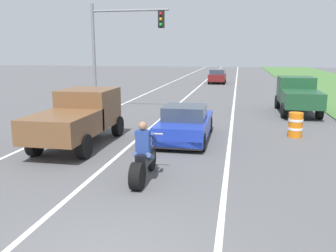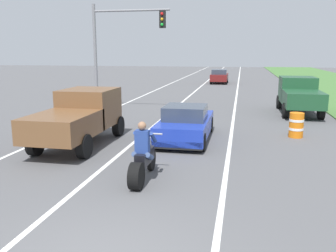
{
  "view_description": "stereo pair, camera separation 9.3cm",
  "coord_description": "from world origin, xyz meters",
  "px_view_note": "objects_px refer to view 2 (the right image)",
  "views": [
    {
      "loc": [
        2.04,
        -4.83,
        3.39
      ],
      "look_at": [
        -0.17,
        6.63,
        1.0
      ],
      "focal_mm": 38.88,
      "sensor_mm": 36.0,
      "label": 1
    },
    {
      "loc": [
        2.13,
        -4.81,
        3.39
      ],
      "look_at": [
        -0.17,
        6.63,
        1.0
      ],
      "focal_mm": 38.88,
      "sensor_mm": 36.0,
      "label": 2
    }
  ],
  "objects_px": {
    "sports_car_blue": "(186,124)",
    "construction_barrel_nearest": "(296,125)",
    "pickup_truck_left_lane_brown": "(80,115)",
    "distant_car_far_ahead": "(219,76)",
    "traffic_light_mast_near": "(117,41)",
    "pickup_truck_right_shoulder_dark_green": "(299,94)",
    "motorcycle_with_rider": "(143,160)"
  },
  "relations": [
    {
      "from": "traffic_light_mast_near",
      "to": "construction_barrel_nearest",
      "type": "relative_size",
      "value": 6.0
    },
    {
      "from": "pickup_truck_right_shoulder_dark_green",
      "to": "traffic_light_mast_near",
      "type": "relative_size",
      "value": 0.8
    },
    {
      "from": "distant_car_far_ahead",
      "to": "traffic_light_mast_near",
      "type": "bearing_deg",
      "value": -102.56
    },
    {
      "from": "pickup_truck_left_lane_brown",
      "to": "pickup_truck_right_shoulder_dark_green",
      "type": "distance_m",
      "value": 12.58
    },
    {
      "from": "sports_car_blue",
      "to": "distant_car_far_ahead",
      "type": "height_order",
      "value": "distant_car_far_ahead"
    },
    {
      "from": "pickup_truck_left_lane_brown",
      "to": "pickup_truck_right_shoulder_dark_green",
      "type": "xyz_separation_m",
      "value": [
        8.92,
        8.86,
        0.0
      ]
    },
    {
      "from": "sports_car_blue",
      "to": "traffic_light_mast_near",
      "type": "xyz_separation_m",
      "value": [
        -4.84,
        6.18,
        3.36
      ]
    },
    {
      "from": "motorcycle_with_rider",
      "to": "pickup_truck_right_shoulder_dark_green",
      "type": "bearing_deg",
      "value": 65.06
    },
    {
      "from": "pickup_truck_left_lane_brown",
      "to": "pickup_truck_right_shoulder_dark_green",
      "type": "relative_size",
      "value": 1.0
    },
    {
      "from": "sports_car_blue",
      "to": "pickup_truck_left_lane_brown",
      "type": "relative_size",
      "value": 0.9
    },
    {
      "from": "sports_car_blue",
      "to": "construction_barrel_nearest",
      "type": "height_order",
      "value": "sports_car_blue"
    },
    {
      "from": "pickup_truck_right_shoulder_dark_green",
      "to": "pickup_truck_left_lane_brown",
      "type": "bearing_deg",
      "value": -135.19
    },
    {
      "from": "construction_barrel_nearest",
      "to": "pickup_truck_left_lane_brown",
      "type": "bearing_deg",
      "value": -160.32
    },
    {
      "from": "pickup_truck_right_shoulder_dark_green",
      "to": "traffic_light_mast_near",
      "type": "xyz_separation_m",
      "value": [
        -10.07,
        -1.14,
        2.88
      ]
    },
    {
      "from": "pickup_truck_left_lane_brown",
      "to": "pickup_truck_right_shoulder_dark_green",
      "type": "bearing_deg",
      "value": 44.81
    },
    {
      "from": "motorcycle_with_rider",
      "to": "distant_car_far_ahead",
      "type": "relative_size",
      "value": 0.55
    },
    {
      "from": "traffic_light_mast_near",
      "to": "distant_car_far_ahead",
      "type": "relative_size",
      "value": 1.5
    },
    {
      "from": "motorcycle_with_rider",
      "to": "sports_car_blue",
      "type": "distance_m",
      "value": 4.85
    },
    {
      "from": "traffic_light_mast_near",
      "to": "pickup_truck_right_shoulder_dark_green",
      "type": "bearing_deg",
      "value": 6.43
    },
    {
      "from": "construction_barrel_nearest",
      "to": "traffic_light_mast_near",
      "type": "bearing_deg",
      "value": 151.93
    },
    {
      "from": "pickup_truck_left_lane_brown",
      "to": "distant_car_far_ahead",
      "type": "height_order",
      "value": "pickup_truck_left_lane_brown"
    },
    {
      "from": "sports_car_blue",
      "to": "construction_barrel_nearest",
      "type": "bearing_deg",
      "value": 16.9
    },
    {
      "from": "pickup_truck_right_shoulder_dark_green",
      "to": "distant_car_far_ahead",
      "type": "xyz_separation_m",
      "value": [
        -5.55,
        19.16,
        -0.33
      ]
    },
    {
      "from": "pickup_truck_left_lane_brown",
      "to": "distant_car_far_ahead",
      "type": "relative_size",
      "value": 1.2
    },
    {
      "from": "sports_car_blue",
      "to": "pickup_truck_left_lane_brown",
      "type": "distance_m",
      "value": 4.03
    },
    {
      "from": "sports_car_blue",
      "to": "pickup_truck_left_lane_brown",
      "type": "bearing_deg",
      "value": -157.21
    },
    {
      "from": "pickup_truck_right_shoulder_dark_green",
      "to": "distant_car_far_ahead",
      "type": "bearing_deg",
      "value": 106.15
    },
    {
      "from": "pickup_truck_left_lane_brown",
      "to": "traffic_light_mast_near",
      "type": "xyz_separation_m",
      "value": [
        -1.15,
        7.73,
        2.88
      ]
    },
    {
      "from": "construction_barrel_nearest",
      "to": "sports_car_blue",
      "type": "bearing_deg",
      "value": -163.1
    },
    {
      "from": "construction_barrel_nearest",
      "to": "distant_car_far_ahead",
      "type": "bearing_deg",
      "value": 100.38
    },
    {
      "from": "traffic_light_mast_near",
      "to": "distant_car_far_ahead",
      "type": "height_order",
      "value": "traffic_light_mast_near"
    },
    {
      "from": "sports_car_blue",
      "to": "traffic_light_mast_near",
      "type": "height_order",
      "value": "traffic_light_mast_near"
    }
  ]
}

